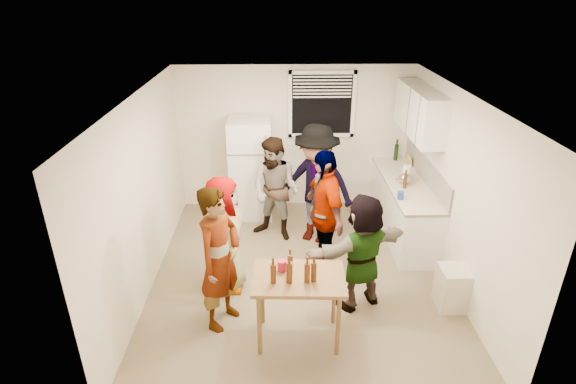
{
  "coord_description": "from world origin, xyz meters",
  "views": [
    {
      "loc": [
        -0.29,
        -5.18,
        3.69
      ],
      "look_at": [
        -0.16,
        0.27,
        1.15
      ],
      "focal_mm": 28.0,
      "sensor_mm": 36.0,
      "label": 1
    }
  ],
  "objects_px": {
    "blue_cup": "(400,199)",
    "guest_black": "(321,268)",
    "red_cup": "(282,271)",
    "guest_orange": "(358,303)",
    "kettle": "(405,183)",
    "wine_bottle": "(395,160)",
    "serving_table": "(298,337)",
    "guest_back_left": "(276,236)",
    "guest_back_right": "(315,239)",
    "beer_bottle_table": "(289,282)",
    "trash_bin": "(453,289)",
    "guest_stripe": "(224,320)",
    "refrigerator": "(251,168)",
    "beer_bottle_counter": "(404,188)",
    "guest_grey": "(228,286)"
  },
  "relations": [
    {
      "from": "guest_black",
      "to": "guest_orange",
      "type": "bearing_deg",
      "value": 10.03
    },
    {
      "from": "beer_bottle_table",
      "to": "red_cup",
      "type": "height_order",
      "value": "beer_bottle_table"
    },
    {
      "from": "beer_bottle_table",
      "to": "guest_stripe",
      "type": "distance_m",
      "value": 1.21
    },
    {
      "from": "guest_black",
      "to": "blue_cup",
      "type": "bearing_deg",
      "value": 91.27
    },
    {
      "from": "kettle",
      "to": "wine_bottle",
      "type": "distance_m",
      "value": 1.01
    },
    {
      "from": "guest_back_left",
      "to": "guest_black",
      "type": "relative_size",
      "value": 0.92
    },
    {
      "from": "serving_table",
      "to": "red_cup",
      "type": "relative_size",
      "value": 7.7
    },
    {
      "from": "beer_bottle_counter",
      "to": "refrigerator",
      "type": "bearing_deg",
      "value": 157.41
    },
    {
      "from": "guest_stripe",
      "to": "guest_back_left",
      "type": "relative_size",
      "value": 1.07
    },
    {
      "from": "beer_bottle_table",
      "to": "guest_orange",
      "type": "bearing_deg",
      "value": 37.47
    },
    {
      "from": "refrigerator",
      "to": "trash_bin",
      "type": "relative_size",
      "value": 3.11
    },
    {
      "from": "beer_bottle_counter",
      "to": "trash_bin",
      "type": "relative_size",
      "value": 0.39
    },
    {
      "from": "blue_cup",
      "to": "guest_back_right",
      "type": "relative_size",
      "value": 0.06
    },
    {
      "from": "guest_black",
      "to": "guest_orange",
      "type": "height_order",
      "value": "guest_orange"
    },
    {
      "from": "refrigerator",
      "to": "guest_back_right",
      "type": "bearing_deg",
      "value": -41.59
    },
    {
      "from": "wine_bottle",
      "to": "guest_black",
      "type": "distance_m",
      "value": 2.57
    },
    {
      "from": "guest_orange",
      "to": "blue_cup",
      "type": "bearing_deg",
      "value": -147.31
    },
    {
      "from": "guest_orange",
      "to": "guest_stripe",
      "type": "bearing_deg",
      "value": -15.16
    },
    {
      "from": "guest_back_right",
      "to": "serving_table",
      "type": "bearing_deg",
      "value": -73.39
    },
    {
      "from": "beer_bottle_counter",
      "to": "guest_black",
      "type": "relative_size",
      "value": 0.12
    },
    {
      "from": "serving_table",
      "to": "guest_back_left",
      "type": "height_order",
      "value": "serving_table"
    },
    {
      "from": "trash_bin",
      "to": "beer_bottle_counter",
      "type": "bearing_deg",
      "value": 99.09
    },
    {
      "from": "kettle",
      "to": "guest_orange",
      "type": "height_order",
      "value": "kettle"
    },
    {
      "from": "red_cup",
      "to": "guest_back_left",
      "type": "relative_size",
      "value": 0.08
    },
    {
      "from": "guest_back_left",
      "to": "guest_back_right",
      "type": "relative_size",
      "value": 0.87
    },
    {
      "from": "guest_back_right",
      "to": "guest_orange",
      "type": "height_order",
      "value": "guest_back_right"
    },
    {
      "from": "blue_cup",
      "to": "guest_black",
      "type": "height_order",
      "value": "blue_cup"
    },
    {
      "from": "blue_cup",
      "to": "guest_back_left",
      "type": "bearing_deg",
      "value": 163.46
    },
    {
      "from": "wine_bottle",
      "to": "serving_table",
      "type": "relative_size",
      "value": 0.28
    },
    {
      "from": "blue_cup",
      "to": "guest_black",
      "type": "xyz_separation_m",
      "value": [
        -1.13,
        -0.38,
        -0.9
      ]
    },
    {
      "from": "red_cup",
      "to": "guest_orange",
      "type": "height_order",
      "value": "red_cup"
    },
    {
      "from": "refrigerator",
      "to": "guest_stripe",
      "type": "distance_m",
      "value": 2.92
    },
    {
      "from": "beer_bottle_counter",
      "to": "beer_bottle_table",
      "type": "xyz_separation_m",
      "value": [
        -1.79,
        -2.21,
        -0.06
      ]
    },
    {
      "from": "trash_bin",
      "to": "guest_back_left",
      "type": "bearing_deg",
      "value": 141.22
    },
    {
      "from": "refrigerator",
      "to": "wine_bottle",
      "type": "bearing_deg",
      "value": 4.65
    },
    {
      "from": "refrigerator",
      "to": "guest_back_right",
      "type": "relative_size",
      "value": 0.91
    },
    {
      "from": "wine_bottle",
      "to": "blue_cup",
      "type": "distance_m",
      "value": 1.59
    },
    {
      "from": "guest_stripe",
      "to": "guest_back_right",
      "type": "distance_m",
      "value": 2.25
    },
    {
      "from": "guest_back_left",
      "to": "refrigerator",
      "type": "bearing_deg",
      "value": 143.17
    },
    {
      "from": "trash_bin",
      "to": "guest_grey",
      "type": "relative_size",
      "value": 0.35
    },
    {
      "from": "blue_cup",
      "to": "serving_table",
      "type": "xyz_separation_m",
      "value": [
        -1.52,
        -1.74,
        -0.9
      ]
    },
    {
      "from": "red_cup",
      "to": "guest_black",
      "type": "relative_size",
      "value": 0.07
    },
    {
      "from": "red_cup",
      "to": "guest_black",
      "type": "xyz_separation_m",
      "value": [
        0.58,
        1.24,
        -0.84
      ]
    },
    {
      "from": "refrigerator",
      "to": "guest_stripe",
      "type": "bearing_deg",
      "value": -94.3
    },
    {
      "from": "guest_grey",
      "to": "guest_orange",
      "type": "height_order",
      "value": "guest_grey"
    },
    {
      "from": "red_cup",
      "to": "kettle",
      "type": "bearing_deg",
      "value": 48.57
    },
    {
      "from": "trash_bin",
      "to": "guest_stripe",
      "type": "relative_size",
      "value": 0.31
    },
    {
      "from": "blue_cup",
      "to": "trash_bin",
      "type": "xyz_separation_m",
      "value": [
        0.42,
        -1.23,
        -0.65
      ]
    },
    {
      "from": "refrigerator",
      "to": "guest_orange",
      "type": "distance_m",
      "value": 3.02
    },
    {
      "from": "serving_table",
      "to": "beer_bottle_table",
      "type": "relative_size",
      "value": 4.0
    }
  ]
}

